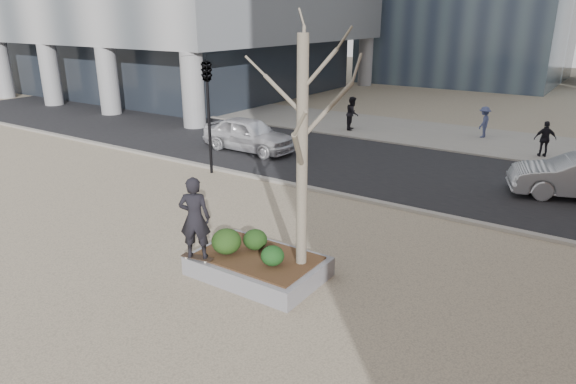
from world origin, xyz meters
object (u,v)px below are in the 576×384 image
Objects in this scene: planter at (258,266)px; skateboard at (197,258)px; skateboarder at (195,218)px; police_car at (249,134)px.

skateboard reaches higher than planter.
planter is 3.85× the size of skateboard.
planter is at bearing -172.10° from skateboarder.
planter is at bearing 28.40° from skateboard.
skateboarder is (-1.10, -0.88, 1.27)m from planter.
planter is 1.55× the size of skateboarder.
police_car reaches higher than skateboard.
planter is 1.43m from skateboard.
planter is 0.68× the size of police_car.
skateboarder is at bearing -141.40° from planter.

